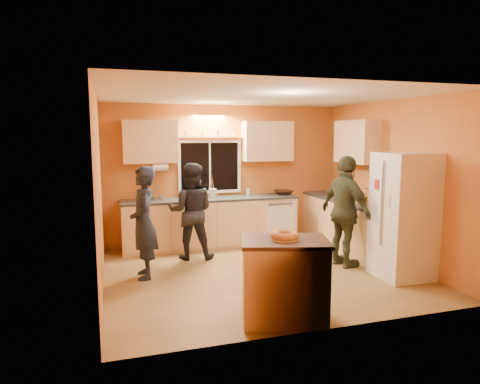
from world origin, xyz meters
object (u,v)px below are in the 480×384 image
object	(u,v)px
island	(284,279)
person_right	(345,212)
person_left	(144,223)
person_center	(191,211)
refrigerator	(404,216)

from	to	relation	value
island	person_right	bearing A→B (deg)	58.51
island	person_left	bearing A→B (deg)	141.20
person_right	person_center	bearing A→B (deg)	52.08
person_left	person_right	world-z (taller)	person_right
island	person_right	distance (m)	2.31
person_left	person_right	xyz separation A→B (m)	(3.03, -0.38, 0.06)
island	person_right	size ratio (longest dim) A/B	0.63
person_left	person_center	xyz separation A→B (m)	(0.82, 0.76, -0.01)
person_center	person_right	size ratio (longest dim) A/B	0.92
island	person_center	xyz separation A→B (m)	(-0.53, 2.67, 0.33)
refrigerator	person_center	distance (m)	3.29
person_center	person_right	bearing A→B (deg)	168.59
refrigerator	person_left	bearing A→B (deg)	163.17
island	person_center	size ratio (longest dim) A/B	0.68
refrigerator	person_right	bearing A→B (deg)	126.92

